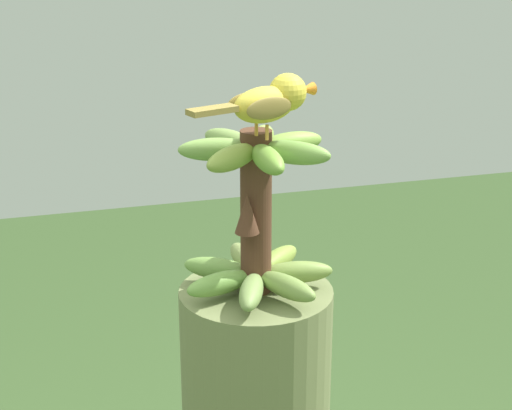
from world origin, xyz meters
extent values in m
cylinder|color=#4C2D1E|center=(0.00, 0.00, 1.38)|extent=(0.05, 0.05, 0.25)
ellipsoid|color=#6C9A42|center=(-0.02, 0.06, 1.28)|extent=(0.06, 0.12, 0.03)
ellipsoid|color=olive|center=(-0.06, 0.02, 1.28)|extent=(0.12, 0.07, 0.03)
ellipsoid|color=olive|center=(-0.06, -0.03, 1.28)|extent=(0.11, 0.08, 0.03)
ellipsoid|color=olive|center=(-0.01, -0.06, 1.28)|extent=(0.05, 0.11, 0.03)
ellipsoid|color=olive|center=(0.04, -0.05, 1.28)|extent=(0.10, 0.11, 0.03)
ellipsoid|color=olive|center=(0.06, 0.00, 1.28)|extent=(0.11, 0.04, 0.03)
ellipsoid|color=#6C9543|center=(0.04, 0.05, 1.28)|extent=(0.09, 0.11, 0.03)
ellipsoid|color=#749C47|center=(0.01, 0.06, 1.48)|extent=(0.06, 0.12, 0.03)
ellipsoid|color=olive|center=(-0.04, 0.04, 1.48)|extent=(0.10, 0.11, 0.03)
ellipsoid|color=#709E3B|center=(-0.06, 0.00, 1.48)|extent=(0.11, 0.04, 0.03)
ellipsoid|color=#729C45|center=(-0.04, -0.05, 1.48)|extent=(0.09, 0.11, 0.03)
ellipsoid|color=olive|center=(0.01, -0.06, 1.48)|extent=(0.06, 0.12, 0.03)
ellipsoid|color=#7E9F42|center=(0.05, -0.02, 1.48)|extent=(0.11, 0.08, 0.03)
ellipsoid|color=olive|center=(0.05, 0.03, 1.48)|extent=(0.11, 0.08, 0.03)
cone|color=#4C2D1E|center=(0.03, -0.02, 1.40)|extent=(0.04, 0.04, 0.06)
cone|color=#4C2D1E|center=(-0.03, 0.02, 1.39)|extent=(0.04, 0.04, 0.06)
cylinder|color=#C68933|center=(-0.05, 0.00, 1.52)|extent=(0.01, 0.01, 0.02)
cylinder|color=#C68933|center=(-0.03, 0.01, 1.52)|extent=(0.00, 0.01, 0.02)
ellipsoid|color=gold|center=(-0.04, 0.00, 1.55)|extent=(0.07, 0.11, 0.05)
ellipsoid|color=olive|center=(-0.06, 0.00, 1.55)|extent=(0.03, 0.07, 0.03)
ellipsoid|color=olive|center=(-0.02, 0.02, 1.55)|extent=(0.03, 0.07, 0.03)
cube|color=olive|center=(-0.07, 0.08, 1.56)|extent=(0.05, 0.07, 0.01)
sphere|color=gold|center=(-0.03, -0.04, 1.57)|extent=(0.05, 0.05, 0.05)
sphere|color=black|center=(-0.01, -0.04, 1.57)|extent=(0.01, 0.01, 0.01)
cone|color=orange|center=(-0.02, -0.07, 1.57)|extent=(0.03, 0.03, 0.02)
camera|label=1|loc=(-1.11, 0.32, 1.80)|focal=58.20mm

